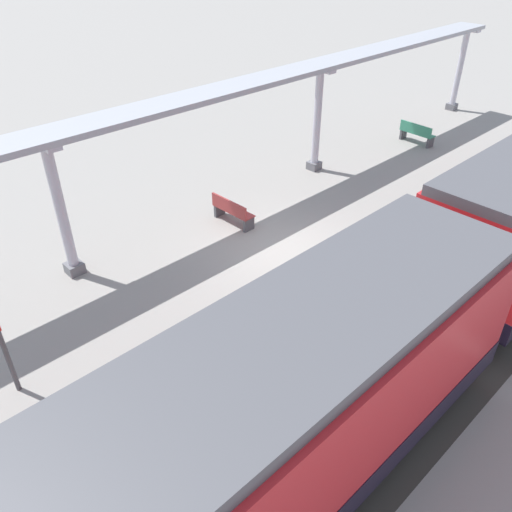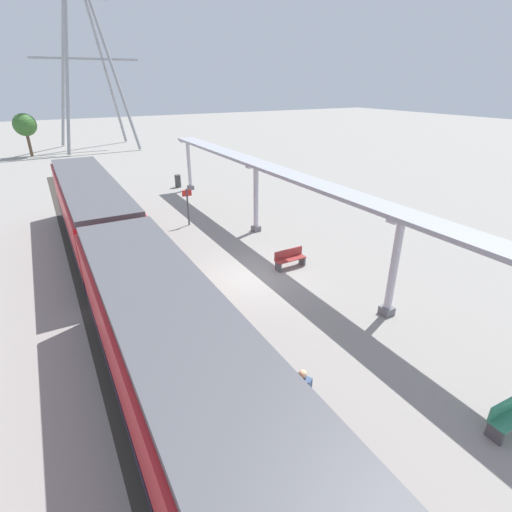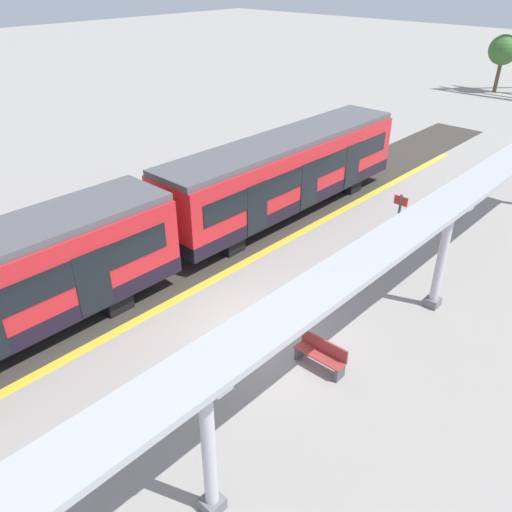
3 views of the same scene
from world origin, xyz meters
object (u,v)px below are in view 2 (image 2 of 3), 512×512
Objects in this scene: train_near_carriage at (182,376)px; canopy_pillar_third at (256,199)px; canopy_pillar_second at (394,268)px; passenger_waiting_near_edge at (302,389)px; trash_bin at (178,181)px; canopy_pillar_fourth at (189,165)px; bench_mid_platform at (290,258)px; bench_near_end at (512,414)px; train_far_carriage at (93,212)px; platform_info_sign at (188,203)px.

canopy_pillar_third is (8.21, 11.31, 0.07)m from train_near_carriage.
canopy_pillar_third is at bearing 90.00° from canopy_pillar_second.
trash_bin is at bearing 78.44° from passenger_waiting_near_edge.
trash_bin is at bearing 120.65° from canopy_pillar_fourth.
bench_near_end is at bearing -91.51° from bench_mid_platform.
canopy_pillar_third is 13.46m from passenger_waiting_near_edge.
canopy_pillar_fourth is at bearing 45.81° from train_far_carriage.
train_near_carriage is 5.88× the size of platform_info_sign.
canopy_pillar_third reaches higher than train_near_carriage.
canopy_pillar_fourth is 8.41m from platform_info_sign.
trash_bin is 0.64× the size of passenger_waiting_near_edge.
train_near_carriage and train_far_carriage have the same top height.
canopy_pillar_third is 2.48× the size of bench_mid_platform.
passenger_waiting_near_edge is at bearing -156.76° from canopy_pillar_second.
train_near_carriage is 23.44m from canopy_pillar_fourth.
train_near_carriage is at bearing -90.00° from train_far_carriage.
bench_mid_platform is (-0.95, 4.99, -1.46)m from canopy_pillar_second.
platform_info_sign is (-3.00, -7.84, -0.58)m from canopy_pillar_fourth.
bench_near_end is at bearing -84.25° from platform_info_sign.
train_far_carriage is 3.44× the size of canopy_pillar_third.
passenger_waiting_near_edge is (-4.34, 2.73, 0.53)m from bench_near_end.
canopy_pillar_second is 5.29m from bench_mid_platform.
platform_info_sign is (-1.79, 17.76, 0.89)m from bench_near_end.
train_near_carriage is 8.55× the size of bench_mid_platform.
platform_info_sign is 1.41× the size of passenger_waiting_near_edge.
passenger_waiting_near_edge is (2.66, -14.42, -0.86)m from train_far_carriage.
canopy_pillar_second is 1.71× the size of platform_info_sign.
canopy_pillar_third is 2.47× the size of bench_near_end.
train_far_carriage is (0.00, 13.51, 0.00)m from train_near_carriage.
train_far_carriage reaches higher than bench_near_end.
bench_near_end is 1.53× the size of trash_bin.
bench_mid_platform is (0.27, 10.11, 0.00)m from bench_near_end.
canopy_pillar_second and canopy_pillar_fourth have the same top height.
passenger_waiting_near_edge is at bearing -18.88° from train_near_carriage.
passenger_waiting_near_edge is (-4.90, -23.97, 0.48)m from trash_bin.
platform_info_sign is at bearing 103.35° from canopy_pillar_second.
bench_mid_platform is at bearing -91.01° from trash_bin.
trash_bin reaches higher than bench_near_end.
trash_bin is (7.56, 23.06, -1.33)m from train_near_carriage.
bench_near_end is (-1.21, -14.95, -1.46)m from canopy_pillar_third.
train_far_carriage is at bearing 135.90° from bench_mid_platform.
platform_info_sign is at bearing 6.70° from train_far_carriage.
canopy_pillar_second is at bearing 76.67° from bench_near_end.
canopy_pillar_second is at bearing -88.27° from trash_bin.
bench_mid_platform is at bearing 41.66° from train_near_carriage.
canopy_pillar_third is at bearing 78.96° from bench_mid_platform.
train_far_carriage reaches higher than bench_mid_platform.
train_far_carriage is 10.21m from bench_mid_platform.
canopy_pillar_fourth is 3.78× the size of trash_bin.
bench_near_end is at bearing -32.17° from passenger_waiting_near_edge.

